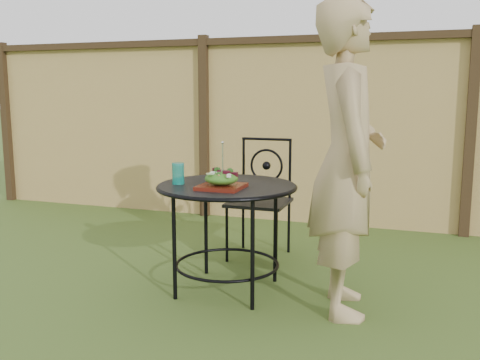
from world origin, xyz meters
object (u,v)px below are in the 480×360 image
(patio_table, at_px, (227,205))
(patio_chair, at_px, (261,195))
(salad_plate, at_px, (221,187))
(diner, at_px, (347,160))

(patio_table, relative_size, patio_chair, 0.97)
(salad_plate, bearing_deg, patio_table, 97.51)
(patio_table, bearing_deg, diner, -4.51)
(diner, relative_size, salad_plate, 6.87)
(patio_table, distance_m, diner, 0.86)
(patio_chair, height_order, diner, diner)
(patio_table, height_order, patio_chair, patio_chair)
(patio_chair, distance_m, salad_plate, 1.00)
(diner, distance_m, salad_plate, 0.79)
(patio_table, relative_size, diner, 0.50)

